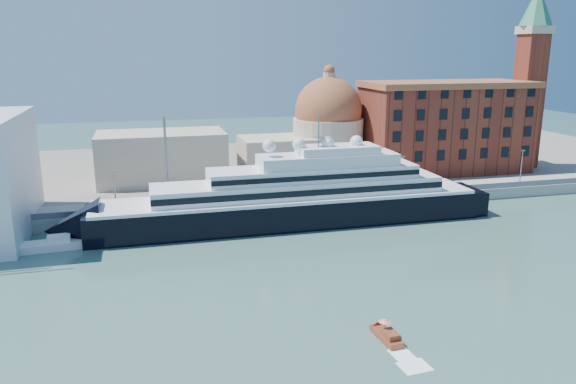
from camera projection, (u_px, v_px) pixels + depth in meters
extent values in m
plane|color=#39635E|center=(312.00, 268.00, 87.22)|extent=(400.00, 400.00, 0.00)
cube|color=gray|center=(265.00, 204.00, 118.80)|extent=(180.00, 10.00, 2.50)
cube|color=slate|center=(234.00, 167.00, 157.31)|extent=(260.00, 72.00, 2.00)
cube|color=slate|center=(270.00, 201.00, 114.13)|extent=(180.00, 0.10, 1.20)
cube|color=black|center=(289.00, 214.00, 108.86)|extent=(75.27, 11.58, 6.27)
cone|color=black|center=(73.00, 230.00, 99.14)|extent=(9.65, 11.58, 11.58)
cube|color=black|center=(462.00, 202.00, 118.16)|extent=(5.79, 10.61, 5.79)
cube|color=white|center=(289.00, 197.00, 108.03)|extent=(73.34, 11.77, 0.58)
cube|color=white|center=(299.00, 187.00, 108.08)|extent=(55.97, 9.65, 2.89)
cube|color=black|center=(306.00, 193.00, 103.56)|extent=(55.97, 0.15, 1.16)
cube|color=white|center=(313.00, 173.00, 108.13)|extent=(40.53, 8.68, 2.51)
cube|color=white|center=(328.00, 160.00, 108.25)|extent=(27.02, 7.72, 2.32)
cube|color=white|center=(337.00, 150.00, 108.25)|extent=(15.44, 6.75, 1.54)
cylinder|color=slate|center=(319.00, 129.00, 106.31)|extent=(0.29, 0.29, 6.75)
sphere|color=white|center=(269.00, 146.00, 104.60)|extent=(2.51, 2.51, 2.51)
sphere|color=white|center=(299.00, 144.00, 106.02)|extent=(2.51, 2.51, 2.51)
sphere|color=white|center=(328.00, 143.00, 107.44)|extent=(2.51, 2.51, 2.51)
sphere|color=white|center=(356.00, 142.00, 108.87)|extent=(2.51, 2.51, 2.51)
cube|color=white|center=(48.00, 246.00, 95.26)|extent=(11.39, 4.61, 1.48)
cube|color=white|center=(59.00, 238.00, 95.56)|extent=(3.89, 2.61, 1.11)
cube|color=maroon|center=(386.00, 337.00, 65.65)|extent=(2.18, 5.44, 0.89)
cube|color=maroon|center=(390.00, 335.00, 64.65)|extent=(1.59, 2.32, 0.71)
cylinder|color=slate|center=(385.00, 327.00, 65.78)|extent=(0.05, 0.05, 1.42)
cone|color=red|center=(385.00, 320.00, 65.59)|extent=(1.60, 1.60, 0.35)
cube|color=maroon|center=(445.00, 129.00, 145.58)|extent=(42.00, 18.00, 22.00)
cube|color=#965031|center=(448.00, 84.00, 142.76)|extent=(43.00, 19.00, 1.50)
cube|color=maroon|center=(527.00, 102.00, 149.88)|extent=(6.00, 6.00, 35.00)
cube|color=beige|center=(535.00, 30.00, 145.34)|extent=(7.00, 7.00, 2.00)
cone|color=#3B8261|center=(537.00, 6.00, 143.87)|extent=(8.40, 8.40, 10.00)
cylinder|color=beige|center=(328.00, 146.00, 144.81)|extent=(18.00, 18.00, 14.00)
sphere|color=#965031|center=(328.00, 111.00, 142.60)|extent=(17.00, 17.00, 17.00)
cylinder|color=beige|center=(329.00, 79.00, 140.64)|extent=(3.00, 3.00, 3.00)
cube|color=beige|center=(277.00, 157.00, 139.99)|extent=(18.00, 14.00, 10.00)
cube|color=beige|center=(162.00, 157.00, 134.74)|extent=(30.00, 16.00, 12.00)
cylinder|color=slate|center=(115.00, 192.00, 107.33)|extent=(0.24, 0.24, 8.00)
cube|color=slate|center=(113.00, 171.00, 106.32)|extent=(0.80, 0.30, 0.25)
cylinder|color=slate|center=(268.00, 183.00, 114.70)|extent=(0.24, 0.24, 8.00)
cube|color=slate|center=(268.00, 164.00, 113.69)|extent=(0.80, 0.30, 0.25)
cylinder|color=slate|center=(402.00, 175.00, 122.07)|extent=(0.24, 0.24, 8.00)
cube|color=slate|center=(403.00, 157.00, 121.07)|extent=(0.80, 0.30, 0.25)
cylinder|color=slate|center=(521.00, 168.00, 129.44)|extent=(0.24, 0.24, 8.00)
cube|color=slate|center=(523.00, 151.00, 128.44)|extent=(0.80, 0.30, 0.25)
cylinder|color=slate|center=(166.00, 162.00, 110.43)|extent=(0.50, 0.50, 18.00)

